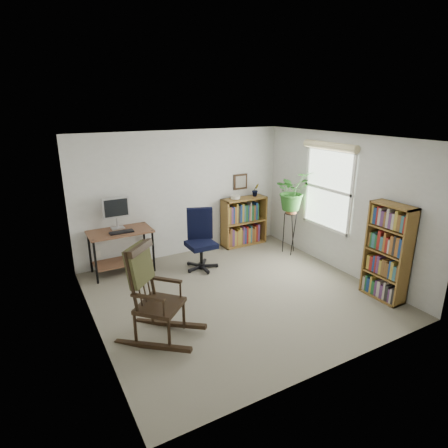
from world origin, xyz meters
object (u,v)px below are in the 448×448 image
desk (122,251)px  tall_bookshelf (388,252)px  office_chair (201,240)px  rocking_chair (159,293)px  low_bookshelf (244,221)px

desk → tall_bookshelf: (3.25, -2.87, 0.36)m
office_chair → desk: bearing=177.1°
desk → rocking_chair: bearing=-92.3°
low_bookshelf → office_chair: bearing=-152.9°
office_chair → low_bookshelf: 1.48m
desk → office_chair: office_chair is taller
office_chair → rocking_chair: rocking_chair is taller
rocking_chair → low_bookshelf: rocking_chair is taller
desk → rocking_chair: (-0.09, -2.20, 0.25)m
rocking_chair → desk: bearing=44.5°
desk → tall_bookshelf: size_ratio=0.72×
desk → tall_bookshelf: 4.35m
rocking_chair → office_chair: bearing=7.0°
rocking_chair → low_bookshelf: (2.69, 2.32, -0.13)m
desk → rocking_chair: 2.22m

